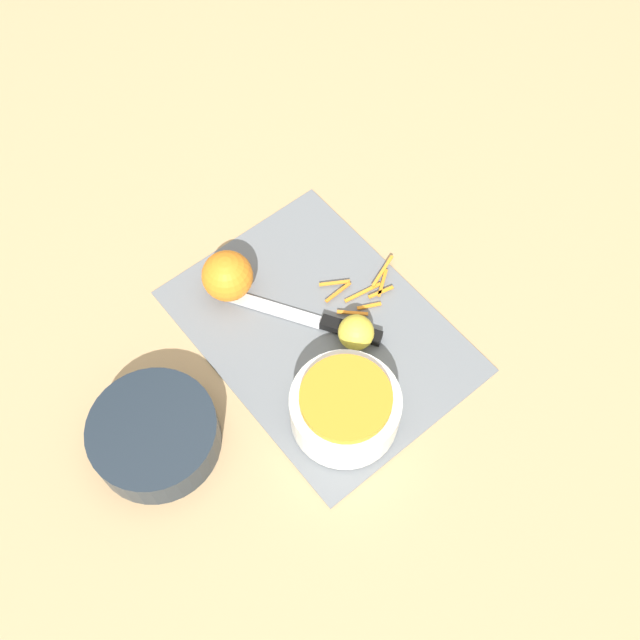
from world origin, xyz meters
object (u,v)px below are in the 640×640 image
at_px(lemon, 356,332).
at_px(knife, 332,325).
at_px(bowl_speckled, 345,408).
at_px(bowl_dark, 155,435).
at_px(orange_left, 227,276).

bearing_deg(lemon, knife, 16.38).
bearing_deg(bowl_speckled, bowl_dark, 58.29).
bearing_deg(bowl_dark, lemon, -99.83).
bearing_deg(bowl_dark, knife, -92.56).
bearing_deg(knife, lemon, 164.83).
bearing_deg(knife, orange_left, -3.64).
height_order(knife, orange_left, orange_left).
distance_m(bowl_speckled, bowl_dark, 0.27).
bearing_deg(knife, bowl_speckled, 115.72).
xyz_separation_m(bowl_speckled, orange_left, (0.28, -0.00, 0.00)).
height_order(bowl_speckled, knife, bowl_speckled).
height_order(bowl_speckled, lemon, bowl_speckled).
distance_m(orange_left, lemon, 0.22).
xyz_separation_m(bowl_speckled, bowl_dark, (0.14, 0.23, -0.01)).
distance_m(bowl_speckled, knife, 0.16).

